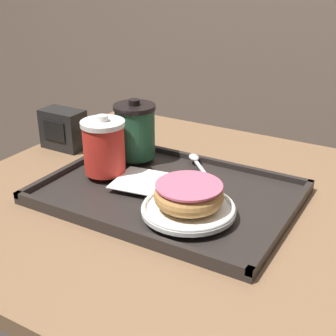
{
  "coord_description": "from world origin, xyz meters",
  "views": [
    {
      "loc": [
        0.4,
        -0.73,
        1.17
      ],
      "look_at": [
        -0.02,
        -0.02,
        0.8
      ],
      "focal_mm": 50.0,
      "sensor_mm": 36.0,
      "label": 1
    }
  ],
  "objects_px": {
    "spoon": "(197,162)",
    "napkin_dispenser": "(63,129)",
    "coffee_cup_front": "(104,146)",
    "donut_chocolate_glazed": "(189,195)",
    "coffee_cup_rear": "(135,131)"
  },
  "relations": [
    {
      "from": "spoon",
      "to": "coffee_cup_front",
      "type": "bearing_deg",
      "value": 88.52
    },
    {
      "from": "spoon",
      "to": "napkin_dispenser",
      "type": "relative_size",
      "value": 1.14
    },
    {
      "from": "coffee_cup_rear",
      "to": "donut_chocolate_glazed",
      "type": "bearing_deg",
      "value": -36.44
    },
    {
      "from": "coffee_cup_rear",
      "to": "spoon",
      "type": "xyz_separation_m",
      "value": [
        0.14,
        0.03,
        -0.06
      ]
    },
    {
      "from": "napkin_dispenser",
      "to": "coffee_cup_rear",
      "type": "bearing_deg",
      "value": -0.4
    },
    {
      "from": "napkin_dispenser",
      "to": "donut_chocolate_glazed",
      "type": "bearing_deg",
      "value": -20.76
    },
    {
      "from": "coffee_cup_rear",
      "to": "napkin_dispenser",
      "type": "bearing_deg",
      "value": 179.6
    },
    {
      "from": "donut_chocolate_glazed",
      "to": "spoon",
      "type": "height_order",
      "value": "donut_chocolate_glazed"
    },
    {
      "from": "donut_chocolate_glazed",
      "to": "coffee_cup_front",
      "type": "bearing_deg",
      "value": 164.89
    },
    {
      "from": "coffee_cup_rear",
      "to": "napkin_dispenser",
      "type": "height_order",
      "value": "coffee_cup_rear"
    },
    {
      "from": "coffee_cup_front",
      "to": "donut_chocolate_glazed",
      "type": "relative_size",
      "value": 1.0
    },
    {
      "from": "spoon",
      "to": "donut_chocolate_glazed",
      "type": "bearing_deg",
      "value": 159.64
    },
    {
      "from": "coffee_cup_front",
      "to": "napkin_dispenser",
      "type": "xyz_separation_m",
      "value": [
        -0.21,
        0.1,
        -0.03
      ]
    },
    {
      "from": "donut_chocolate_glazed",
      "to": "napkin_dispenser",
      "type": "height_order",
      "value": "napkin_dispenser"
    },
    {
      "from": "coffee_cup_front",
      "to": "coffee_cup_rear",
      "type": "height_order",
      "value": "coffee_cup_rear"
    }
  ]
}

